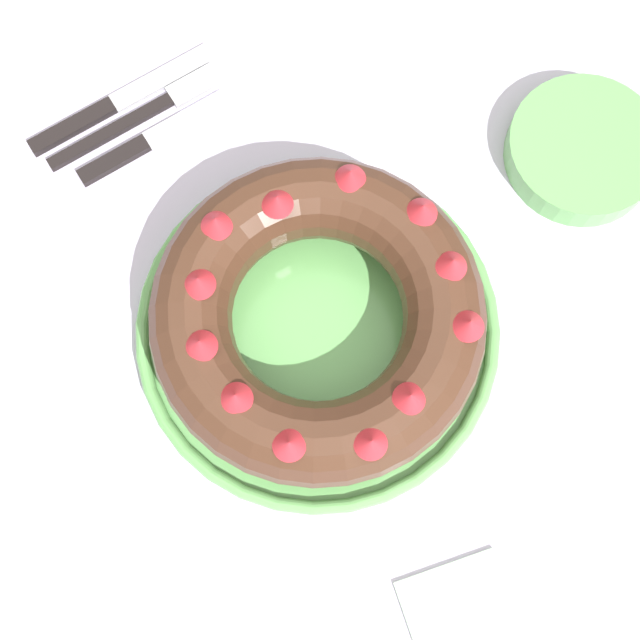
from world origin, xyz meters
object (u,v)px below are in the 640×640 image
(serving_dish, at_px, (320,333))
(cake_knife, at_px, (144,144))
(serving_knife, at_px, (110,106))
(bundt_cake, at_px, (320,320))
(fork, at_px, (148,112))
(side_bowl, at_px, (583,150))

(serving_dish, bearing_deg, cake_knife, -170.55)
(serving_dish, distance_m, cake_knife, 0.25)
(serving_dish, height_order, serving_knife, serving_dish)
(serving_knife, bearing_deg, bundt_cake, 12.25)
(serving_dish, relative_size, fork, 1.76)
(serving_knife, relative_size, cake_knife, 1.24)
(bundt_cake, distance_m, side_bowl, 0.30)
(bundt_cake, xyz_separation_m, serving_knife, (-0.30, -0.05, -0.05))
(serving_dish, xyz_separation_m, side_bowl, (-0.02, 0.30, 0.01))
(bundt_cake, xyz_separation_m, side_bowl, (-0.02, 0.30, -0.04))
(cake_knife, relative_size, side_bowl, 1.12)
(fork, relative_size, serving_knife, 0.93)
(serving_dish, xyz_separation_m, serving_knife, (-0.30, -0.05, -0.01))
(serving_dish, distance_m, side_bowl, 0.30)
(serving_dish, height_order, fork, serving_dish)
(serving_dish, bearing_deg, side_bowl, 93.26)
(fork, distance_m, side_bowl, 0.41)
(fork, bearing_deg, serving_knife, -125.75)
(cake_knife, bearing_deg, side_bowl, 52.51)
(serving_dish, bearing_deg, serving_knife, -170.54)
(serving_knife, height_order, cake_knife, same)
(bundt_cake, bearing_deg, side_bowl, 93.26)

